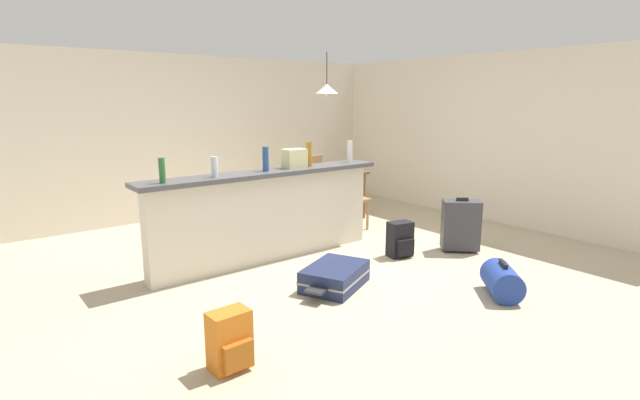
{
  "coord_description": "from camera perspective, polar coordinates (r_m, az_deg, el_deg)",
  "views": [
    {
      "loc": [
        -3.48,
        -4.21,
        1.83
      ],
      "look_at": [
        -0.08,
        0.13,
        0.68
      ],
      "focal_mm": 27.03,
      "sensor_mm": 36.0,
      "label": 1
    }
  ],
  "objects": [
    {
      "name": "wall_right",
      "position": [
        7.95,
        17.4,
        7.14
      ],
      "size": [
        0.1,
        6.0,
        2.5
      ],
      "primitive_type": "cube",
      "color": "silver",
      "rests_on": "ground_plane"
    },
    {
      "name": "grocery_bag",
      "position": [
        5.67,
        -3.04,
        4.95
      ],
      "size": [
        0.26,
        0.18,
        0.22
      ],
      "primitive_type": "cube",
      "color": "beige",
      "rests_on": "bar_countertop"
    },
    {
      "name": "bottle_amber",
      "position": [
        5.78,
        -1.33,
        5.46
      ],
      "size": [
        0.07,
        0.07,
        0.29
      ],
      "primitive_type": "cylinder",
      "color": "#9E661E",
      "rests_on": "bar_countertop"
    },
    {
      "name": "dining_table",
      "position": [
        7.39,
        0.65,
        2.63
      ],
      "size": [
        1.1,
        0.8,
        0.74
      ],
      "color": "brown",
      "rests_on": "ground_plane"
    },
    {
      "name": "backpack_black",
      "position": [
        5.78,
        9.48,
        -4.69
      ],
      "size": [
        0.31,
        0.29,
        0.42
      ],
      "color": "black",
      "rests_on": "ground_plane"
    },
    {
      "name": "pendant_lamp",
      "position": [
        7.26,
        0.81,
        13.03
      ],
      "size": [
        0.34,
        0.34,
        0.64
      ],
      "color": "black"
    },
    {
      "name": "ground_plane",
      "position": [
        5.77,
        1.43,
        -6.92
      ],
      "size": [
        13.0,
        13.0,
        0.05
      ],
      "primitive_type": "cube",
      "color": "#BCAD8E"
    },
    {
      "name": "backpack_orange",
      "position": [
        3.5,
        -10.59,
        -16.12
      ],
      "size": [
        0.29,
        0.26,
        0.42
      ],
      "color": "orange",
      "rests_on": "ground_plane"
    },
    {
      "name": "bottle_white",
      "position": [
        6.22,
        3.55,
        5.79
      ],
      "size": [
        0.07,
        0.07,
        0.27
      ],
      "primitive_type": "cylinder",
      "color": "silver",
      "rests_on": "bar_countertop"
    },
    {
      "name": "dining_chair_far_side",
      "position": [
        7.94,
        -1.3,
        2.32
      ],
      "size": [
        0.47,
        0.47,
        0.93
      ],
      "color": "#9E754C",
      "rests_on": "ground_plane"
    },
    {
      "name": "duffel_bag_blue",
      "position": [
        4.91,
        20.74,
        -8.94
      ],
      "size": [
        0.55,
        0.56,
        0.34
      ],
      "color": "#233D93",
      "rests_on": "ground_plane"
    },
    {
      "name": "bottle_blue",
      "position": [
        5.41,
        -6.46,
        4.85
      ],
      "size": [
        0.07,
        0.07,
        0.27
      ],
      "primitive_type": "cylinder",
      "color": "#284C89",
      "rests_on": "bar_countertop"
    },
    {
      "name": "bottle_clear",
      "position": [
        5.09,
        -12.37,
        3.87
      ],
      "size": [
        0.07,
        0.07,
        0.21
      ],
      "primitive_type": "cylinder",
      "color": "silver",
      "rests_on": "bar_countertop"
    },
    {
      "name": "bar_countertop",
      "position": [
        5.44,
        -6.36,
        3.17
      ],
      "size": [
        2.96,
        0.4,
        0.05
      ],
      "primitive_type": "cube",
      "color": "#4C4C51",
      "rests_on": "partition_half_wall"
    },
    {
      "name": "dining_chair_near_partition",
      "position": [
        6.94,
        3.49,
        0.91
      ],
      "size": [
        0.46,
        0.46,
        0.93
      ],
      "color": "#9E754C",
      "rests_on": "ground_plane"
    },
    {
      "name": "suitcase_flat_navy",
      "position": [
        4.83,
        1.76,
        -9.02
      ],
      "size": [
        0.89,
        0.74,
        0.22
      ],
      "color": "#1E284C",
      "rests_on": "ground_plane"
    },
    {
      "name": "suitcase_upright_charcoal",
      "position": [
        6.11,
        16.33,
        -2.85
      ],
      "size": [
        0.49,
        0.47,
        0.67
      ],
      "color": "#38383D",
      "rests_on": "ground_plane"
    },
    {
      "name": "wall_back",
      "position": [
        8.07,
        -12.54,
        7.45
      ],
      "size": [
        6.6,
        0.1,
        2.5
      ],
      "primitive_type": "cube",
      "color": "silver",
      "rests_on": "ground_plane"
    },
    {
      "name": "bottle_green",
      "position": [
        4.85,
        -18.2,
        3.34
      ],
      "size": [
        0.06,
        0.06,
        0.24
      ],
      "primitive_type": "cylinder",
      "color": "#2D6B38",
      "rests_on": "bar_countertop"
    },
    {
      "name": "partition_half_wall",
      "position": [
        5.54,
        -6.24,
        -2.16
      ],
      "size": [
        2.8,
        0.2,
        0.99
      ],
      "primitive_type": "cube",
      "color": "silver",
      "rests_on": "ground_plane"
    }
  ]
}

